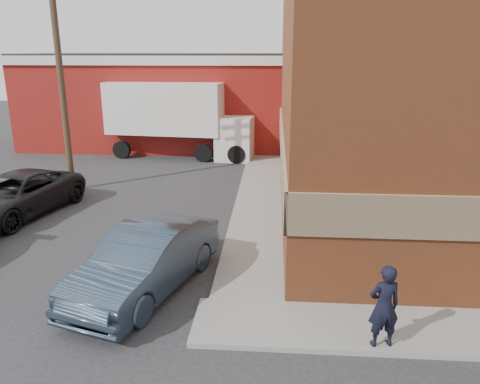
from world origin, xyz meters
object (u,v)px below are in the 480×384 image
(utility_pole, at_px, (61,77))
(sedan, at_px, (146,260))
(warehouse, at_px, (163,99))
(box_truck, at_px, (181,114))
(man, at_px, (384,306))
(suv_a, at_px, (15,195))
(brick_building, at_px, (469,80))

(utility_pole, xyz_separation_m, sedan, (5.58, -8.50, -3.93))
(warehouse, relative_size, box_truck, 1.91)
(man, distance_m, suv_a, 13.55)
(man, bearing_deg, warehouse, -78.36)
(utility_pole, distance_m, sedan, 10.90)
(warehouse, height_order, man, warehouse)
(man, bearing_deg, utility_pole, -56.01)
(suv_a, height_order, box_truck, box_truck)
(man, bearing_deg, suv_a, -43.88)
(man, relative_size, sedan, 0.35)
(brick_building, height_order, man, brick_building)
(utility_pole, relative_size, sedan, 1.82)
(warehouse, distance_m, man, 23.57)
(brick_building, distance_m, man, 12.29)
(utility_pole, height_order, man, utility_pole)
(utility_pole, height_order, sedan, utility_pole)
(sedan, bearing_deg, warehouse, 119.13)
(brick_building, bearing_deg, utility_pole, 179.98)
(utility_pole, distance_m, suv_a, 5.25)
(warehouse, xyz_separation_m, box_truck, (1.95, -4.09, -0.44))
(utility_pole, bearing_deg, box_truck, 63.43)
(suv_a, xyz_separation_m, box_truck, (4.07, 10.28, 1.61))
(brick_building, distance_m, utility_pole, 16.00)
(suv_a, relative_size, box_truck, 0.64)
(brick_building, relative_size, sedan, 3.68)
(brick_building, height_order, utility_pole, brick_building)
(brick_building, xyz_separation_m, box_truck, (-12.54, 6.91, -2.31))
(utility_pole, xyz_separation_m, box_truck, (3.45, 6.91, -2.37))
(brick_building, bearing_deg, man, -115.90)
(sedan, xyz_separation_m, box_truck, (-2.13, 15.41, 1.56))
(man, relative_size, suv_a, 0.32)
(man, bearing_deg, box_truck, -78.85)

